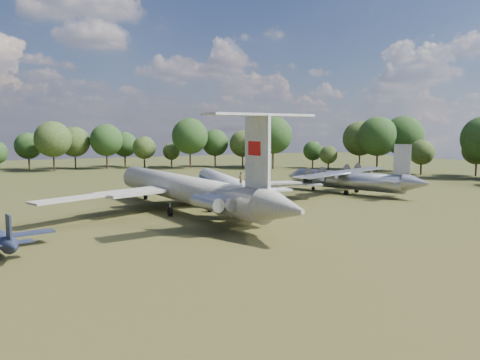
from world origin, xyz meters
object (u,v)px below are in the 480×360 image
tu104_jet (227,189)px  an12_transport (348,183)px  person_on_il62 (241,179)px  il62_airliner (184,194)px

tu104_jet → an12_transport: (26.32, -0.58, -0.15)m
tu104_jet → person_on_il62: bearing=-100.7°
il62_airliner → an12_transport: il62_airliner is taller
il62_airliner → an12_transport: (36.55, 5.19, -0.66)m
person_on_il62 → il62_airliner: bearing=-110.8°
an12_transport → il62_airliner: bearing=166.7°
il62_airliner → tu104_jet: size_ratio=1.24×
tu104_jet → person_on_il62: size_ratio=26.61×
il62_airliner → tu104_jet: (10.23, 5.77, -0.51)m
tu104_jet → an12_transport: tu104_jet is taller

